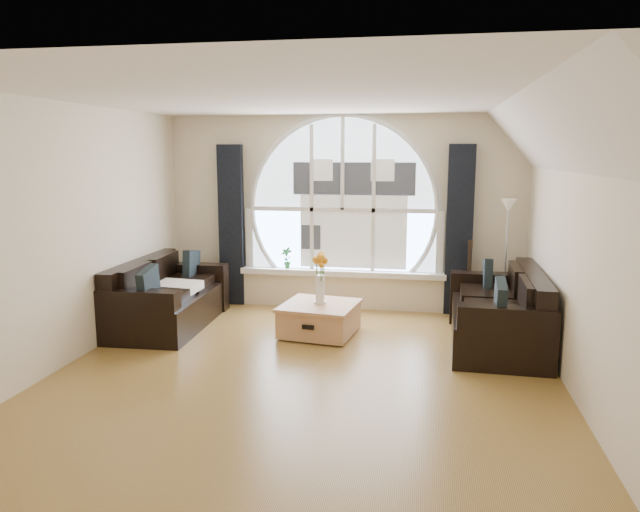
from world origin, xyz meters
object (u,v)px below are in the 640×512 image
(floor_lamp, at_px, (506,260))
(potted_plant, at_px, (287,258))
(vase_flowers, at_px, (320,272))
(coffee_chest, at_px, (320,318))
(sofa_right, at_px, (497,311))
(sofa_left, at_px, (169,295))
(guitar, at_px, (468,278))

(floor_lamp, bearing_deg, potted_plant, 175.57)
(vase_flowers, distance_m, potted_plant, 1.46)
(coffee_chest, distance_m, vase_flowers, 0.56)
(sofa_right, distance_m, potted_plant, 3.09)
(sofa_left, height_order, potted_plant, potted_plant)
(floor_lamp, xyz_separation_m, guitar, (-0.46, 0.09, -0.27))
(sofa_right, xyz_separation_m, vase_flowers, (-2.06, 0.06, 0.37))
(sofa_right, distance_m, floor_lamp, 1.19)
(floor_lamp, bearing_deg, sofa_right, -100.93)
(sofa_left, height_order, floor_lamp, floor_lamp)
(sofa_right, relative_size, coffee_chest, 2.26)
(vase_flowers, height_order, guitar, vase_flowers)
(vase_flowers, bearing_deg, floor_lamp, 24.57)
(guitar, distance_m, potted_plant, 2.54)
(sofa_right, distance_m, guitar, 1.23)
(sofa_left, bearing_deg, potted_plant, 43.34)
(vase_flowers, height_order, potted_plant, vase_flowers)
(coffee_chest, xyz_separation_m, floor_lamp, (2.28, 1.07, 0.59))
(potted_plant, bearing_deg, floor_lamp, -4.43)
(vase_flowers, xyz_separation_m, floor_lamp, (2.28, 1.04, 0.03))
(vase_flowers, xyz_separation_m, potted_plant, (-0.71, 1.27, -0.07))
(sofa_right, distance_m, coffee_chest, 2.07)
(coffee_chest, bearing_deg, vase_flowers, 93.73)
(sofa_left, relative_size, vase_flowers, 2.71)
(coffee_chest, distance_m, floor_lamp, 2.58)
(sofa_right, xyz_separation_m, floor_lamp, (0.21, 1.10, 0.40))
(sofa_left, bearing_deg, floor_lamp, 11.72)
(sofa_left, relative_size, floor_lamp, 1.19)
(coffee_chest, xyz_separation_m, potted_plant, (-0.71, 1.30, 0.49))
(vase_flowers, xyz_separation_m, guitar, (1.82, 1.13, -0.24))
(sofa_left, xyz_separation_m, floor_lamp, (4.23, 1.02, 0.40))
(sofa_right, relative_size, floor_lamp, 1.22)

